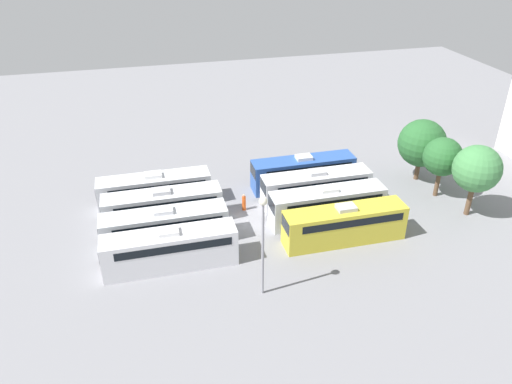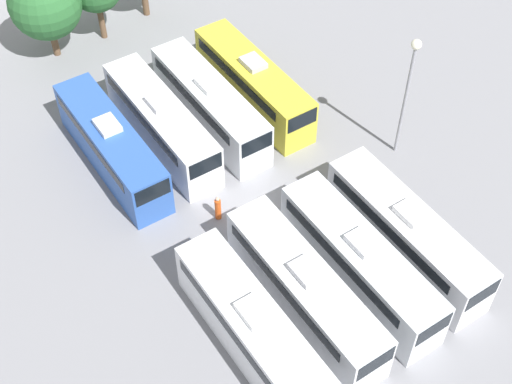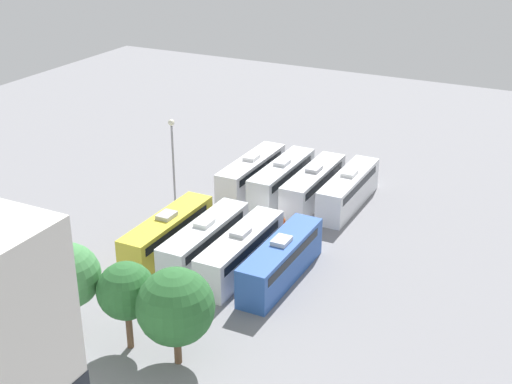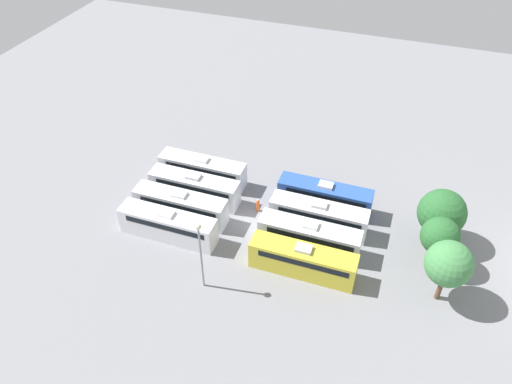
% 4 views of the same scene
% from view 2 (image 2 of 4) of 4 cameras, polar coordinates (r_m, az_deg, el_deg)
% --- Properties ---
extents(ground_plane, '(113.07, 113.07, 0.00)m').
position_cam_2_polar(ground_plane, '(41.30, -0.25, -1.16)').
color(ground_plane, gray).
extents(bus_0, '(2.45, 10.68, 3.51)m').
position_cam_2_polar(bus_0, '(34.46, -0.23, -10.92)').
color(bus_0, silver).
rests_on(bus_0, ground_plane).
extents(bus_1, '(2.45, 10.68, 3.51)m').
position_cam_2_polar(bus_1, '(35.76, 3.88, -7.80)').
color(bus_1, silver).
rests_on(bus_1, ground_plane).
extents(bus_2, '(2.45, 10.68, 3.51)m').
position_cam_2_polar(bus_2, '(37.07, 8.25, -5.49)').
color(bus_2, silver).
rests_on(bus_2, ground_plane).
extents(bus_3, '(2.45, 10.68, 3.51)m').
position_cam_2_polar(bus_3, '(38.68, 11.91, -3.17)').
color(bus_3, silver).
rests_on(bus_3, ground_plane).
extents(bus_4, '(2.45, 10.68, 3.51)m').
position_cam_2_polar(bus_4, '(43.19, -11.49, 3.72)').
color(bus_4, '#2D56A8').
rests_on(bus_4, ground_plane).
extents(bus_5, '(2.45, 10.68, 3.51)m').
position_cam_2_polar(bus_5, '(44.17, -7.59, 5.58)').
color(bus_5, white).
rests_on(bus_5, ground_plane).
extents(bus_6, '(2.45, 10.68, 3.51)m').
position_cam_2_polar(bus_6, '(45.17, -3.72, 7.09)').
color(bus_6, silver).
rests_on(bus_6, ground_plane).
extents(bus_7, '(2.45, 10.68, 3.51)m').
position_cam_2_polar(bus_7, '(46.67, -0.23, 8.78)').
color(bus_7, gold).
rests_on(bus_7, ground_plane).
extents(worker_person, '(0.36, 0.36, 1.70)m').
position_cam_2_polar(worker_person, '(40.22, -3.06, -1.32)').
color(worker_person, '#CC4C19').
rests_on(worker_person, ground_plane).
extents(light_pole, '(0.60, 0.60, 8.30)m').
position_cam_2_polar(light_pole, '(41.67, 12.16, 8.78)').
color(light_pole, gray).
rests_on(light_pole, ground_plane).
extents(tree_0, '(4.95, 4.95, 6.64)m').
position_cam_2_polar(tree_0, '(51.50, -16.54, 14.24)').
color(tree_0, brown).
rests_on(tree_0, ground_plane).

